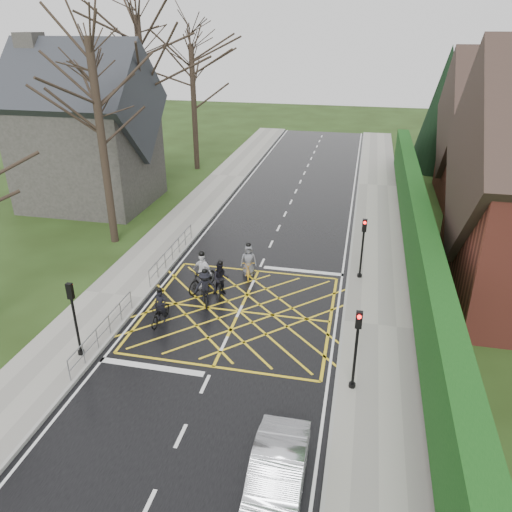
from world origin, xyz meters
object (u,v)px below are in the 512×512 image
at_px(cyclist_mid, 205,290).
at_px(car, 276,479).
at_px(cyclist_front, 202,276).
at_px(cyclist_lead, 248,264).
at_px(cyclist_rear, 160,311).
at_px(cyclist_back, 221,282).

bearing_deg(cyclist_mid, car, -86.73).
height_order(cyclist_front, cyclist_lead, cyclist_front).
xyz_separation_m(cyclist_front, car, (5.47, -10.56, -0.07)).
height_order(cyclist_rear, cyclist_back, cyclist_back).
distance_m(cyclist_back, car, 11.26).
xyz_separation_m(cyclist_front, cyclist_lead, (1.79, 1.91, -0.13)).
bearing_deg(car, cyclist_rear, 129.28).
bearing_deg(cyclist_back, car, -79.49).
bearing_deg(cyclist_front, cyclist_lead, 67.58).
bearing_deg(cyclist_rear, cyclist_lead, 64.63).
distance_m(cyclist_back, cyclist_front, 1.00).
relative_size(cyclist_back, cyclist_lead, 0.94).
relative_size(cyclist_rear, cyclist_back, 0.94).
bearing_deg(cyclist_front, car, -41.79).
bearing_deg(cyclist_front, cyclist_mid, -45.55).
bearing_deg(cyclist_back, cyclist_lead, 55.98).
bearing_deg(cyclist_rear, cyclist_front, 76.92).
height_order(cyclist_rear, cyclist_front, cyclist_front).
height_order(cyclist_mid, car, cyclist_mid).
relative_size(cyclist_back, car, 0.44).
bearing_deg(car, cyclist_front, 116.42).
bearing_deg(car, cyclist_lead, 105.48).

